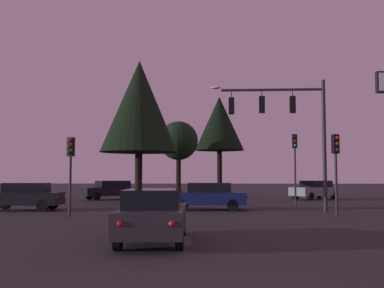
# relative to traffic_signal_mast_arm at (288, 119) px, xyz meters

# --- Properties ---
(ground_plane) EXTENTS (168.00, 168.00, 0.00)m
(ground_plane) POSITION_rel_traffic_signal_mast_arm_xyz_m (-4.61, 6.36, -4.93)
(ground_plane) COLOR #262326
(ground_plane) RESTS_ON ground
(traffic_signal_mast_arm) EXTENTS (6.09, 0.46, 6.99)m
(traffic_signal_mast_arm) POSITION_rel_traffic_signal_mast_arm_xyz_m (0.00, 0.00, 0.00)
(traffic_signal_mast_arm) COLOR #232326
(traffic_signal_mast_arm) RESTS_ON ground
(traffic_light_corner_left) EXTENTS (0.31, 0.36, 4.59)m
(traffic_light_corner_left) POSITION_rel_traffic_signal_mast_arm_xyz_m (1.37, 5.38, -1.68)
(traffic_light_corner_left) COLOR #232326
(traffic_light_corner_left) RESTS_ON ground
(traffic_light_corner_right) EXTENTS (0.37, 0.39, 3.85)m
(traffic_light_corner_right) POSITION_rel_traffic_signal_mast_arm_xyz_m (1.73, -2.69, -2.18)
(traffic_light_corner_right) COLOR #232326
(traffic_light_corner_right) RESTS_ON ground
(traffic_light_median) EXTENTS (0.36, 0.38, 3.72)m
(traffic_light_median) POSITION_rel_traffic_signal_mast_arm_xyz_m (-10.73, -3.00, -2.27)
(traffic_light_median) COLOR #232326
(traffic_light_median) RESTS_ON ground
(car_nearside_lane) EXTENTS (1.89, 4.63, 1.52)m
(car_nearside_lane) POSITION_rel_traffic_signal_mast_arm_xyz_m (-5.85, -11.13, -4.13)
(car_nearside_lane) COLOR #232328
(car_nearside_lane) RESTS_ON ground
(car_crossing_left) EXTENTS (4.54, 2.19, 1.52)m
(car_crossing_left) POSITION_rel_traffic_signal_mast_arm_xyz_m (-4.25, 1.37, -4.13)
(car_crossing_left) COLOR #0F1947
(car_crossing_left) RESTS_ON ground
(car_crossing_right) EXTENTS (4.17, 1.82, 1.52)m
(car_crossing_right) POSITION_rel_traffic_signal_mast_arm_xyz_m (-14.36, 0.71, -4.13)
(car_crossing_right) COLOR black
(car_crossing_right) RESTS_ON ground
(car_far_lane) EXTENTS (4.52, 4.03, 1.52)m
(car_far_lane) POSITION_rel_traffic_signal_mast_arm_xyz_m (4.45, 13.16, -4.13)
(car_far_lane) COLOR gray
(car_far_lane) RESTS_ON ground
(car_parked_lot) EXTENTS (4.81, 4.05, 1.52)m
(car_parked_lot) POSITION_rel_traffic_signal_mast_arm_xyz_m (-11.99, 12.46, -4.13)
(car_parked_lot) COLOR black
(car_parked_lot) RESTS_ON ground
(tree_left_far) EXTENTS (5.39, 5.39, 10.01)m
(tree_left_far) POSITION_rel_traffic_signal_mast_arm_xyz_m (-9.04, 7.32, 1.82)
(tree_left_far) COLOR black
(tree_left_far) RESTS_ON ground
(tree_center_horizon) EXTENTS (4.55, 4.55, 9.29)m
(tree_center_horizon) POSITION_rel_traffic_signal_mast_arm_xyz_m (-3.13, 18.08, 1.81)
(tree_center_horizon) COLOR black
(tree_center_horizon) RESTS_ON ground
(tree_right_cluster) EXTENTS (3.26, 3.26, 6.48)m
(tree_right_cluster) POSITION_rel_traffic_signal_mast_arm_xyz_m (-6.67, 13.86, -0.13)
(tree_right_cluster) COLOR black
(tree_right_cluster) RESTS_ON ground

